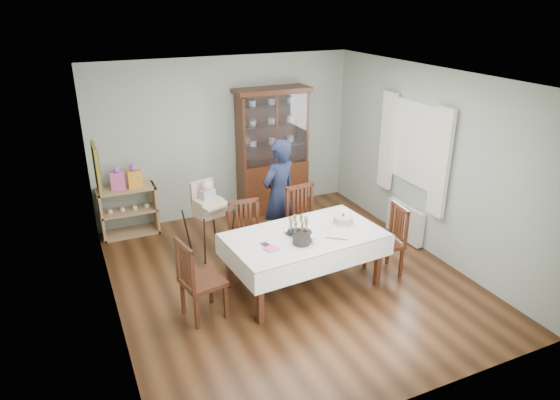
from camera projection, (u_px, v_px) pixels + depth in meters
floor at (289, 277)px, 6.86m from camera, size 5.00×5.00×0.00m
room_shell at (272, 148)px, 6.66m from camera, size 5.00×5.00×5.00m
dining_table at (304, 260)px, 6.52m from camera, size 2.08×1.30×0.76m
china_cabinet at (272, 149)px, 8.62m from camera, size 1.30×0.48×2.18m
sideboard at (129, 211)px, 7.96m from camera, size 0.90×0.38×0.80m
picture_frame at (96, 168)px, 6.06m from camera, size 0.04×0.48×0.58m
window at (416, 144)px, 7.37m from camera, size 0.04×1.02×1.22m
curtain_left at (441, 163)px, 6.86m from camera, size 0.07×0.30×1.55m
curtain_right at (387, 141)px, 7.91m from camera, size 0.07×0.30×1.55m
radiator at (405, 222)px, 7.82m from camera, size 0.10×0.80×0.55m
chair_far_left at (248, 252)px, 6.89m from camera, size 0.49×0.49×1.01m
chair_far_right at (306, 237)px, 7.27m from camera, size 0.52×0.52×1.07m
chair_end_left at (202, 294)px, 5.92m from camera, size 0.54×0.54×1.03m
chair_end_right at (385, 253)px, 6.89m from camera, size 0.48×0.48×0.98m
woman at (279, 195)px, 7.39m from camera, size 0.73×0.61×1.70m
high_chair at (209, 225)px, 7.39m from camera, size 0.63×0.63×1.14m
champagne_tray at (298, 229)px, 6.37m from camera, size 0.36×0.36×0.22m
birthday_cake at (343, 220)px, 6.65m from camera, size 0.30×0.30×0.21m
plate_stack_dark at (301, 240)px, 6.12m from camera, size 0.29×0.29×0.11m
plate_stack_white at (318, 239)px, 6.16m from camera, size 0.22×0.22×0.08m
napkin_stack at (271, 249)px, 5.99m from camera, size 0.18×0.18×0.02m
cutlery at (264, 246)px, 6.07m from camera, size 0.15×0.19×0.01m
cake_knife at (337, 239)px, 6.25m from camera, size 0.23×0.19×0.01m
gift_bag_pink at (118, 179)px, 7.68m from camera, size 0.23×0.18×0.38m
gift_bag_orange at (134, 176)px, 7.78m from camera, size 0.21×0.15×0.39m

